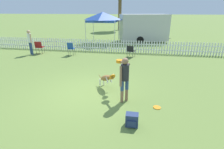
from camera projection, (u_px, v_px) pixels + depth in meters
ground_plane at (85, 93)px, 6.84m from camera, size 240.00×240.00×0.00m
handler_person at (124, 74)px, 5.91m from camera, size 0.59×1.06×1.59m
leaping_dog at (106, 78)px, 7.02m from camera, size 0.92×1.00×0.79m
frisbee_near_handler at (157, 107)px, 5.79m from camera, size 0.25×0.25×0.02m
frisbee_near_dog at (132, 121)px, 5.09m from camera, size 0.25×0.25×0.02m
backpack_on_grass at (132, 120)px, 4.84m from camera, size 0.35×0.29×0.37m
picket_fence at (114, 46)px, 13.21m from camera, size 20.27×0.04×0.92m
folding_chair_blue_left at (39, 46)px, 12.71m from camera, size 0.57×0.59×0.90m
folding_chair_center at (131, 50)px, 11.80m from camera, size 0.60×0.62×0.79m
folding_chair_green_right at (71, 48)px, 12.22m from camera, size 0.44×0.46×0.91m
canopy_tent_main at (103, 17)px, 16.12m from camera, size 2.67×2.67×2.86m
spectator_standing at (30, 40)px, 12.26m from camera, size 0.39×0.27×1.73m
equipment_trailer at (143, 28)px, 17.24m from camera, size 5.46×3.41×2.64m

